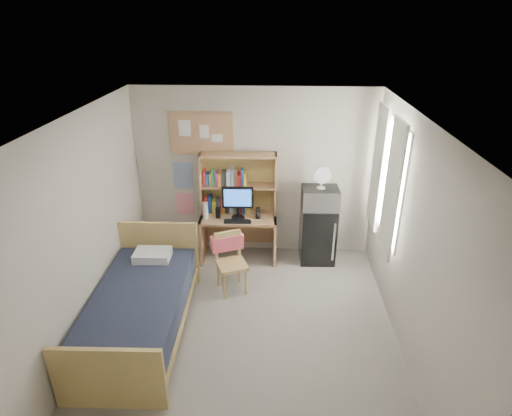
{
  "coord_description": "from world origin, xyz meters",
  "views": [
    {
      "loc": [
        0.33,
        -4.01,
        3.56
      ],
      "look_at": [
        0.07,
        1.2,
        1.14
      ],
      "focal_mm": 30.0,
      "sensor_mm": 36.0,
      "label": 1
    }
  ],
  "objects_px": {
    "monitor": "(238,203)",
    "bed": "(140,313)",
    "microwave": "(320,198)",
    "mini_fridge": "(317,233)",
    "bulletin_board": "(201,133)",
    "desk_chair": "(232,264)",
    "desk_fan": "(321,178)",
    "speaker_right": "(258,213)",
    "desk": "(239,237)",
    "speaker_left": "(218,213)"
  },
  "relations": [
    {
      "from": "desk",
      "to": "speaker_right",
      "type": "distance_m",
      "value": 0.54
    },
    {
      "from": "bulletin_board",
      "to": "desk",
      "type": "xyz_separation_m",
      "value": [
        0.55,
        -0.29,
        -1.56
      ]
    },
    {
      "from": "bed",
      "to": "mini_fridge",
      "type": "bearing_deg",
      "value": 37.83
    },
    {
      "from": "monitor",
      "to": "microwave",
      "type": "bearing_deg",
      "value": 1.66
    },
    {
      "from": "monitor",
      "to": "desk_fan",
      "type": "bearing_deg",
      "value": 1.66
    },
    {
      "from": "speaker_left",
      "to": "desk",
      "type": "bearing_deg",
      "value": 11.31
    },
    {
      "from": "bulletin_board",
      "to": "microwave",
      "type": "distance_m",
      "value": 1.99
    },
    {
      "from": "speaker_right",
      "to": "bulletin_board",
      "type": "bearing_deg",
      "value": 156.46
    },
    {
      "from": "microwave",
      "to": "desk_fan",
      "type": "distance_m",
      "value": 0.31
    },
    {
      "from": "bed",
      "to": "speaker_right",
      "type": "xyz_separation_m",
      "value": [
        1.32,
        1.75,
        0.52
      ]
    },
    {
      "from": "monitor",
      "to": "bed",
      "type": "bearing_deg",
      "value": -122.03
    },
    {
      "from": "desk_chair",
      "to": "desk_fan",
      "type": "height_order",
      "value": "desk_fan"
    },
    {
      "from": "bed",
      "to": "bulletin_board",
      "type": "bearing_deg",
      "value": 75.88
    },
    {
      "from": "desk_chair",
      "to": "speaker_left",
      "type": "distance_m",
      "value": 0.94
    },
    {
      "from": "desk",
      "to": "desk_fan",
      "type": "height_order",
      "value": "desk_fan"
    },
    {
      "from": "mini_fridge",
      "to": "desk_fan",
      "type": "height_order",
      "value": "desk_fan"
    },
    {
      "from": "bulletin_board",
      "to": "speaker_right",
      "type": "bearing_deg",
      "value": -22.03
    },
    {
      "from": "bulletin_board",
      "to": "mini_fridge",
      "type": "xyz_separation_m",
      "value": [
        1.76,
        -0.27,
        -1.48
      ]
    },
    {
      "from": "bulletin_board",
      "to": "speaker_left",
      "type": "xyz_separation_m",
      "value": [
        0.25,
        -0.36,
        -1.12
      ]
    },
    {
      "from": "bulletin_board",
      "to": "speaker_right",
      "type": "relative_size",
      "value": 5.56
    },
    {
      "from": "bed",
      "to": "microwave",
      "type": "height_order",
      "value": "microwave"
    },
    {
      "from": "desk",
      "to": "microwave",
      "type": "bearing_deg",
      "value": -1.17
    },
    {
      "from": "desk_fan",
      "to": "desk_chair",
      "type": "bearing_deg",
      "value": -146.15
    },
    {
      "from": "monitor",
      "to": "desk_fan",
      "type": "relative_size",
      "value": 1.56
    },
    {
      "from": "bed",
      "to": "speaker_right",
      "type": "bearing_deg",
      "value": 51.44
    },
    {
      "from": "bed",
      "to": "monitor",
      "type": "relative_size",
      "value": 4.28
    },
    {
      "from": "mini_fridge",
      "to": "bulletin_board",
      "type": "bearing_deg",
      "value": 169.78
    },
    {
      "from": "mini_fridge",
      "to": "microwave",
      "type": "distance_m",
      "value": 0.6
    },
    {
      "from": "microwave",
      "to": "desk_fan",
      "type": "xyz_separation_m",
      "value": [
        0.0,
        0.0,
        0.31
      ]
    },
    {
      "from": "mini_fridge",
      "to": "bed",
      "type": "xyz_separation_m",
      "value": [
        -2.24,
        -1.82,
        -0.15
      ]
    },
    {
      "from": "desk",
      "to": "speaker_right",
      "type": "bearing_deg",
      "value": -11.31
    },
    {
      "from": "bulletin_board",
      "to": "microwave",
      "type": "bearing_deg",
      "value": -9.19
    },
    {
      "from": "speaker_right",
      "to": "desk",
      "type": "bearing_deg",
      "value": 168.69
    },
    {
      "from": "desk_chair",
      "to": "desk_fan",
      "type": "xyz_separation_m",
      "value": [
        1.23,
        0.88,
        0.94
      ]
    },
    {
      "from": "mini_fridge",
      "to": "microwave",
      "type": "height_order",
      "value": "microwave"
    },
    {
      "from": "desk_chair",
      "to": "bed",
      "type": "bearing_deg",
      "value": -159.94
    },
    {
      "from": "desk",
      "to": "monitor",
      "type": "distance_m",
      "value": 0.61
    },
    {
      "from": "speaker_right",
      "to": "microwave",
      "type": "height_order",
      "value": "microwave"
    },
    {
      "from": "desk",
      "to": "mini_fridge",
      "type": "xyz_separation_m",
      "value": [
        1.21,
        0.03,
        0.08
      ]
    },
    {
      "from": "desk",
      "to": "desk_fan",
      "type": "xyz_separation_m",
      "value": [
        1.21,
        0.01,
        1.0
      ]
    },
    {
      "from": "mini_fridge",
      "to": "monitor",
      "type": "height_order",
      "value": "monitor"
    },
    {
      "from": "speaker_left",
      "to": "desk_fan",
      "type": "relative_size",
      "value": 0.52
    },
    {
      "from": "bulletin_board",
      "to": "desk_chair",
      "type": "distance_m",
      "value": 1.97
    },
    {
      "from": "desk_chair",
      "to": "microwave",
      "type": "xyz_separation_m",
      "value": [
        1.23,
        0.88,
        0.62
      ]
    },
    {
      "from": "speaker_left",
      "to": "speaker_right",
      "type": "xyz_separation_m",
      "value": [
        0.6,
        0.02,
        0.0
      ]
    },
    {
      "from": "mini_fridge",
      "to": "speaker_left",
      "type": "xyz_separation_m",
      "value": [
        -1.51,
        -0.09,
        0.36
      ]
    },
    {
      "from": "desk_chair",
      "to": "speaker_left",
      "type": "bearing_deg",
      "value": 86.54
    },
    {
      "from": "speaker_right",
      "to": "bed",
      "type": "bearing_deg",
      "value": -128.69
    },
    {
      "from": "bulletin_board",
      "to": "speaker_left",
      "type": "distance_m",
      "value": 1.2
    },
    {
      "from": "desk_chair",
      "to": "microwave",
      "type": "relative_size",
      "value": 1.57
    }
  ]
}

